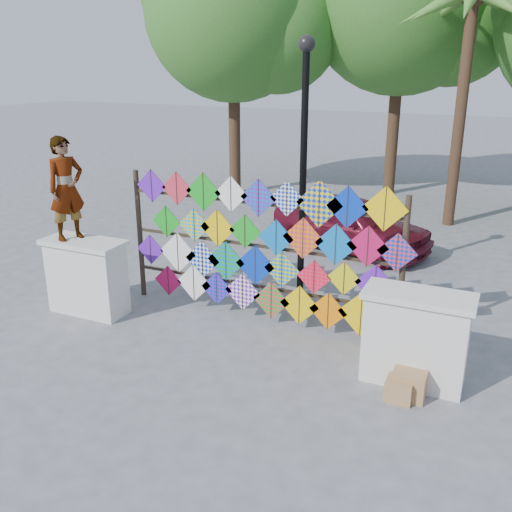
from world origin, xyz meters
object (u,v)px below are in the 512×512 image
object	(u,v)px
kite_rack	(264,251)
vendor_woman	(66,189)
sedan	(351,223)
lamppost	(304,147)

from	to	relation	value
kite_rack	vendor_woman	xyz separation A→B (m)	(-3.08, -0.92, 0.91)
sedan	lamppost	world-z (taller)	lamppost
lamppost	kite_rack	bearing A→B (deg)	-97.14
lamppost	vendor_woman	bearing A→B (deg)	-145.82
vendor_woman	lamppost	world-z (taller)	lamppost
sedan	lamppost	distance (m)	3.57
vendor_woman	sedan	xyz separation A→B (m)	(3.36, 5.10, -1.50)
vendor_woman	lamppost	xyz separation A→B (m)	(3.24, 2.20, 0.57)
kite_rack	vendor_woman	world-z (taller)	vendor_woman
kite_rack	sedan	bearing A→B (deg)	86.21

